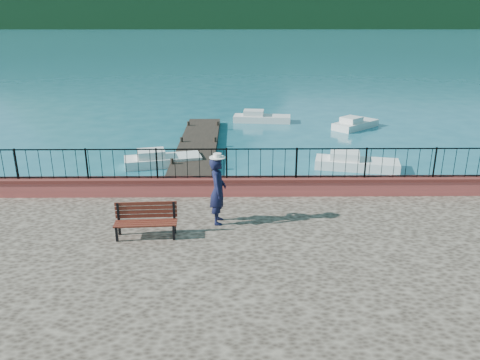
{
  "coord_description": "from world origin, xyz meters",
  "views": [
    {
      "loc": [
        -0.04,
        -10.38,
        6.62
      ],
      "look_at": [
        0.1,
        2.0,
        2.3
      ],
      "focal_mm": 35.0,
      "sensor_mm": 36.0,
      "label": 1
    }
  ],
  "objects_px": {
    "person": "(218,191)",
    "boat_1": "(357,160)",
    "boat_2": "(356,122)",
    "boat_4": "(262,116)",
    "park_bench": "(146,227)",
    "boat_0": "(163,157)"
  },
  "relations": [
    {
      "from": "person",
      "to": "boat_4",
      "type": "distance_m",
      "value": 19.06
    },
    {
      "from": "boat_1",
      "to": "boat_4",
      "type": "xyz_separation_m",
      "value": [
        -3.8,
        10.27,
        0.0
      ]
    },
    {
      "from": "boat_2",
      "to": "boat_0",
      "type": "bearing_deg",
      "value": 173.48
    },
    {
      "from": "boat_0",
      "to": "boat_2",
      "type": "distance_m",
      "value": 13.43
    },
    {
      "from": "park_bench",
      "to": "boat_0",
      "type": "distance_m",
      "value": 10.2
    },
    {
      "from": "park_bench",
      "to": "person",
      "type": "bearing_deg",
      "value": 22.24
    },
    {
      "from": "person",
      "to": "boat_1",
      "type": "bearing_deg",
      "value": -34.08
    },
    {
      "from": "person",
      "to": "boat_1",
      "type": "xyz_separation_m",
      "value": [
        6.1,
        8.57,
        -1.74
      ]
    },
    {
      "from": "boat_2",
      "to": "boat_4",
      "type": "height_order",
      "value": "same"
    },
    {
      "from": "boat_0",
      "to": "boat_2",
      "type": "relative_size",
      "value": 1.09
    },
    {
      "from": "person",
      "to": "boat_1",
      "type": "relative_size",
      "value": 0.5
    },
    {
      "from": "boat_2",
      "to": "boat_4",
      "type": "relative_size",
      "value": 0.87
    },
    {
      "from": "boat_1",
      "to": "park_bench",
      "type": "bearing_deg",
      "value": -116.97
    },
    {
      "from": "park_bench",
      "to": "boat_4",
      "type": "relative_size",
      "value": 0.43
    },
    {
      "from": "park_bench",
      "to": "boat_1",
      "type": "height_order",
      "value": "park_bench"
    },
    {
      "from": "person",
      "to": "boat_0",
      "type": "relative_size",
      "value": 0.53
    },
    {
      "from": "park_bench",
      "to": "boat_2",
      "type": "distance_m",
      "value": 20.39
    },
    {
      "from": "boat_2",
      "to": "boat_4",
      "type": "bearing_deg",
      "value": 120.02
    },
    {
      "from": "park_bench",
      "to": "boat_2",
      "type": "bearing_deg",
      "value": 57.6
    },
    {
      "from": "boat_2",
      "to": "boat_4",
      "type": "distance_m",
      "value": 6.11
    },
    {
      "from": "person",
      "to": "boat_1",
      "type": "height_order",
      "value": "person"
    },
    {
      "from": "person",
      "to": "boat_2",
      "type": "bearing_deg",
      "value": -24.25
    }
  ]
}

